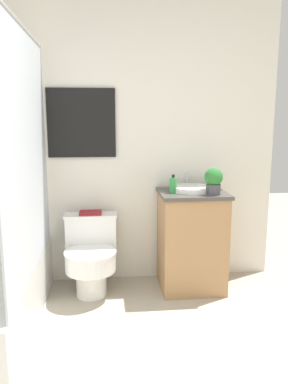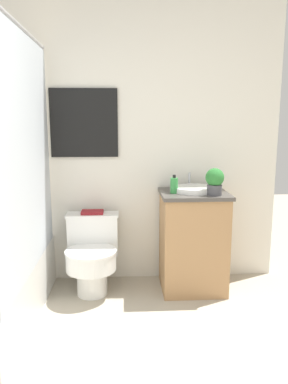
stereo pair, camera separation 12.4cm
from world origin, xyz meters
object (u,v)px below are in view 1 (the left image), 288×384
toilet (91,254)px  soap_bottle (173,185)px  potted_plant (214,180)px  sink (192,189)px  book_on_tank (91,213)px

toilet → soap_bottle: (0.67, -0.03, 0.57)m
potted_plant → sink: bearing=131.1°
toilet → sink: (0.84, 0.03, 0.52)m
toilet → soap_bottle: bearing=-2.4°
sink → soap_bottle: size_ratio=2.60×
soap_bottle → book_on_tank: bearing=166.1°
sink → book_on_tank: (-0.84, 0.10, -0.21)m
sink → soap_bottle: soap_bottle is taller
toilet → potted_plant: potted_plant is taller
toilet → soap_bottle: soap_bottle is taller
potted_plant → book_on_tank: 1.05m
toilet → potted_plant: size_ratio=3.00×
soap_bottle → book_on_tank: 0.73m
book_on_tank → sink: bearing=-7.0°
soap_bottle → book_on_tank: soap_bottle is taller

